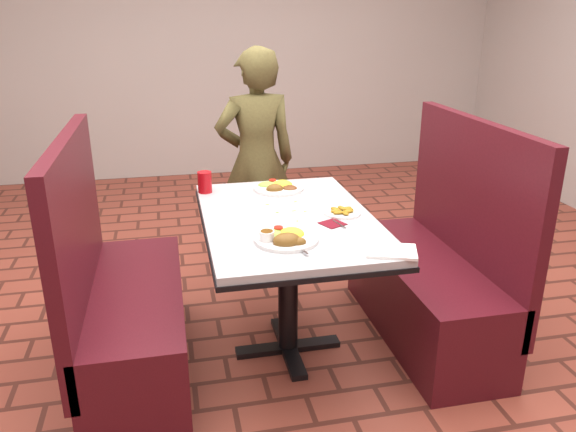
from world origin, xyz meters
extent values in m
plane|color=#9C4433|center=(0.00, 0.00, 0.00)|extent=(7.00, 7.00, 0.00)
cube|color=beige|center=(0.00, 3.50, 1.40)|extent=(6.00, 0.04, 2.80)
cube|color=#BBBDC0|center=(0.00, 0.00, 0.73)|extent=(0.80, 1.20, 0.03)
cube|color=black|center=(0.00, 0.00, 0.70)|extent=(0.81, 1.21, 0.02)
cylinder|color=black|center=(0.00, 0.00, 0.36)|extent=(0.10, 0.10, 0.69)
cube|color=black|center=(0.00, 0.00, 0.01)|extent=(0.55, 0.08, 0.03)
cube|color=black|center=(0.00, 0.00, 0.01)|extent=(0.08, 0.55, 0.03)
cube|color=#52121B|center=(-0.75, 0.00, 0.23)|extent=(0.45, 1.20, 0.45)
cube|color=#52121B|center=(-0.97, 0.00, 0.70)|extent=(0.06, 1.20, 0.95)
cube|color=#52121B|center=(0.75, 0.00, 0.23)|extent=(0.45, 1.20, 0.45)
cube|color=#52121B|center=(0.97, 0.00, 0.70)|extent=(0.06, 1.20, 0.95)
imported|color=brown|center=(0.02, 1.09, 0.74)|extent=(0.57, 0.40, 1.48)
cylinder|color=white|center=(-0.07, -0.30, 0.76)|extent=(0.27, 0.27, 0.02)
ellipsoid|color=yellow|center=(-0.04, -0.27, 0.79)|extent=(0.11, 0.11, 0.05)
ellipsoid|color=#97C24D|center=(-0.12, -0.25, 0.78)|extent=(0.11, 0.09, 0.04)
cylinder|color=red|center=(-0.09, -0.23, 0.79)|extent=(0.04, 0.04, 0.01)
ellipsoid|color=brown|center=(-0.08, -0.36, 0.80)|extent=(0.12, 0.09, 0.07)
ellipsoid|color=brown|center=(-0.04, -0.37, 0.79)|extent=(0.07, 0.05, 0.04)
cylinder|color=white|center=(-0.16, -0.31, 0.79)|extent=(0.07, 0.07, 0.04)
cylinder|color=brown|center=(-0.16, -0.31, 0.81)|extent=(0.05, 0.05, 0.01)
cylinder|color=white|center=(0.04, 0.42, 0.76)|extent=(0.27, 0.27, 0.02)
ellipsoid|color=yellow|center=(0.07, 0.46, 0.79)|extent=(0.11, 0.11, 0.05)
ellipsoid|color=#97C24D|center=(-0.01, 0.47, 0.78)|extent=(0.11, 0.09, 0.04)
cylinder|color=red|center=(0.02, 0.49, 0.79)|extent=(0.04, 0.04, 0.01)
ellipsoid|color=brown|center=(0.09, 0.38, 0.78)|extent=(0.08, 0.08, 0.03)
ellipsoid|color=brown|center=(0.01, 0.37, 0.79)|extent=(0.09, 0.07, 0.05)
cylinder|color=white|center=(0.26, -0.03, 0.76)|extent=(0.17, 0.17, 0.01)
cube|color=#5F0E18|center=(0.18, -0.15, 0.75)|extent=(0.13, 0.13, 0.00)
cube|color=#B9BABE|center=(0.20, -0.17, 0.75)|extent=(0.04, 0.12, 0.00)
cylinder|color=#AF0B11|center=(-0.36, 0.46, 0.81)|extent=(0.08, 0.08, 0.11)
cube|color=white|center=(0.32, -0.51, 0.76)|extent=(0.24, 0.21, 0.01)
cube|color=silver|center=(-0.05, -0.39, 0.76)|extent=(0.06, 0.17, 0.00)
cube|color=silver|center=(-0.13, -0.35, 0.76)|extent=(0.04, 0.15, 0.00)
camera|label=1|loc=(-0.54, -2.47, 1.68)|focal=35.00mm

